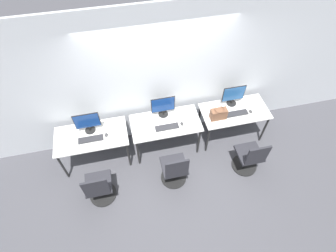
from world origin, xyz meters
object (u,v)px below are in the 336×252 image
Objects in this scene: monitor_left at (87,122)px; monitor_center at (163,106)px; office_chair_left at (99,188)px; office_chair_right at (250,158)px; monitor_right at (233,95)px; mouse_center at (182,124)px; keyboard_left at (91,139)px; keyboard_center at (167,127)px; office_chair_center at (175,170)px; handbag at (219,114)px; mouse_right at (251,111)px; keyboard_right at (237,113)px; mouse_left at (106,135)px.

monitor_center is at bearing 3.61° from monitor_left.
office_chair_right is at bearing 0.02° from office_chair_left.
mouse_center is at bearing -164.49° from monitor_right.
keyboard_left is (0.00, -0.21, -0.22)m from monitor_left.
office_chair_center reaches higher than keyboard_center.
monitor_right is at bearing 37.84° from handbag.
keyboard_center is at bearing -179.41° from mouse_right.
mouse_left is at bearing 179.39° from keyboard_right.
handbag is at bearing 0.86° from keyboard_center.
mouse_left reaches higher than keyboard_center.
monitor_center reaches higher than keyboard_center.
handbag is (0.98, -0.31, -0.11)m from monitor_center.
monitor_right is at bearing 15.51° from mouse_center.
office_chair_right is at bearing -15.54° from keyboard_left.
mouse_left is 1.00× the size of mouse_right.
mouse_center is (1.65, -0.23, -0.21)m from monitor_left.
keyboard_right is (0.00, -0.28, -0.22)m from monitor_right.
mouse_center and mouse_right have the same top height.
mouse_left is 1.00× the size of mouse_center.
monitor_center is at bearing 169.30° from mouse_right.
keyboard_right is at bearing 2.95° from handbag.
office_chair_right is (0.03, -0.77, -0.39)m from keyboard_right.
office_chair_left is at bearing -141.56° from monitor_center.
mouse_center is 0.85m from office_chair_center.
handbag reaches higher than keyboard_left.
office_chair_right is at bearing -61.17° from handbag.
monitor_center is at bearing 132.28° from mouse_center.
mouse_right is (3.01, -0.01, 0.01)m from keyboard_left.
keyboard_center is 0.48× the size of office_chair_center.
keyboard_left is 1.41m from monitor_center.
keyboard_center is (1.36, -0.03, 0.00)m from keyboard_left.
office_chair_center reaches higher than keyboard_right.
office_chair_left is 2.96m from monitor_right.
office_chair_right reaches higher than mouse_right.
keyboard_right is (1.36, 0.03, 0.00)m from keyboard_center.
mouse_center is at bearing -178.92° from keyboard_right.
mouse_left is at bearing 72.64° from office_chair_left.
monitor_center is 4.92× the size of mouse_center.
keyboard_right is 0.48× the size of office_chair_right.
mouse_center is at bearing 2.87° from keyboard_center.
monitor_left reaches higher than office_chair_right.
office_chair_right reaches higher than keyboard_center.
keyboard_right is at bearing 27.49° from office_chair_center.
office_chair_center is at bearing -152.51° from keyboard_right.
keyboard_right is (1.38, 0.72, 0.39)m from office_chair_center.
office_chair_left and office_chair_right have the same top height.
monitor_left and monitor_right have the same top height.
handbag reaches higher than office_chair_right.
office_chair_left is (0.03, -0.77, -0.39)m from keyboard_left.
monitor_center reaches higher than office_chair_right.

